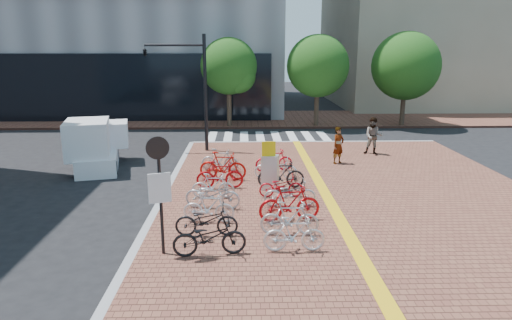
{
  "coord_description": "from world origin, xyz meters",
  "views": [
    {
      "loc": [
        -1.02,
        -13.69,
        5.46
      ],
      "look_at": [
        -0.57,
        3.01,
        1.3
      ],
      "focal_mm": 32.0,
      "sensor_mm": 36.0,
      "label": 1
    }
  ],
  "objects_px": {
    "bike_12": "(281,186)",
    "bike_6": "(223,166)",
    "box_truck": "(97,145)",
    "traffic_light_pole": "(178,71)",
    "bike_4": "(213,186)",
    "bike_11": "(290,193)",
    "bike_9": "(290,218)",
    "pedestrian_b": "(374,136)",
    "bike_0": "(209,237)",
    "notice_sign": "(160,181)",
    "bike_2": "(209,207)",
    "pedestrian_a": "(338,145)",
    "bike_7": "(220,160)",
    "bike_10": "(290,203)",
    "bike_15": "(274,160)",
    "bike_1": "(207,220)",
    "bike_8": "(294,234)",
    "bike_13": "(281,174)",
    "bike_3": "(213,194)",
    "utility_box": "(270,173)",
    "bike_14": "(276,168)",
    "bike_5": "(220,175)",
    "yellow_sign": "(269,157)"
  },
  "relations": [
    {
      "from": "pedestrian_a",
      "to": "pedestrian_b",
      "type": "height_order",
      "value": "pedestrian_b"
    },
    {
      "from": "bike_12",
      "to": "bike_13",
      "type": "bearing_deg",
      "value": -6.7
    },
    {
      "from": "bike_4",
      "to": "bike_11",
      "type": "distance_m",
      "value": 2.83
    },
    {
      "from": "bike_8",
      "to": "box_truck",
      "type": "xyz_separation_m",
      "value": [
        -8.01,
        9.33,
        0.45
      ]
    },
    {
      "from": "bike_10",
      "to": "pedestrian_b",
      "type": "height_order",
      "value": "pedestrian_b"
    },
    {
      "from": "bike_6",
      "to": "traffic_light_pole",
      "type": "relative_size",
      "value": 0.33
    },
    {
      "from": "bike_5",
      "to": "notice_sign",
      "type": "relative_size",
      "value": 0.57
    },
    {
      "from": "notice_sign",
      "to": "bike_3",
      "type": "bearing_deg",
      "value": 72.8
    },
    {
      "from": "bike_2",
      "to": "box_truck",
      "type": "distance_m",
      "value": 9.1
    },
    {
      "from": "box_truck",
      "to": "bike_11",
      "type": "bearing_deg",
      "value": -34.95
    },
    {
      "from": "bike_7",
      "to": "pedestrian_a",
      "type": "relative_size",
      "value": 0.96
    },
    {
      "from": "bike_2",
      "to": "bike_9",
      "type": "distance_m",
      "value": 2.63
    },
    {
      "from": "yellow_sign",
      "to": "bike_4",
      "type": "bearing_deg",
      "value": -156.4
    },
    {
      "from": "bike_15",
      "to": "pedestrian_b",
      "type": "height_order",
      "value": "pedestrian_b"
    },
    {
      "from": "bike_14",
      "to": "utility_box",
      "type": "height_order",
      "value": "utility_box"
    },
    {
      "from": "bike_3",
      "to": "bike_12",
      "type": "distance_m",
      "value": 2.65
    },
    {
      "from": "bike_6",
      "to": "bike_1",
      "type": "bearing_deg",
      "value": -172.8
    },
    {
      "from": "bike_0",
      "to": "notice_sign",
      "type": "relative_size",
      "value": 0.61
    },
    {
      "from": "pedestrian_a",
      "to": "bike_14",
      "type": "bearing_deg",
      "value": -173.92
    },
    {
      "from": "box_truck",
      "to": "traffic_light_pole",
      "type": "bearing_deg",
      "value": 41.96
    },
    {
      "from": "bike_14",
      "to": "bike_9",
      "type": "bearing_deg",
      "value": -171.96
    },
    {
      "from": "bike_4",
      "to": "bike_14",
      "type": "xyz_separation_m",
      "value": [
        2.42,
        2.39,
        -0.0
      ]
    },
    {
      "from": "bike_14",
      "to": "utility_box",
      "type": "relative_size",
      "value": 1.32
    },
    {
      "from": "bike_3",
      "to": "traffic_light_pole",
      "type": "height_order",
      "value": "traffic_light_pole"
    },
    {
      "from": "bike_8",
      "to": "bike_3",
      "type": "bearing_deg",
      "value": 34.23
    },
    {
      "from": "bike_3",
      "to": "bike_8",
      "type": "distance_m",
      "value": 4.19
    },
    {
      "from": "bike_12",
      "to": "notice_sign",
      "type": "bearing_deg",
      "value": 140.69
    },
    {
      "from": "bike_2",
      "to": "pedestrian_b",
      "type": "xyz_separation_m",
      "value": [
        7.64,
        9.04,
        0.45
      ]
    },
    {
      "from": "bike_1",
      "to": "bike_8",
      "type": "xyz_separation_m",
      "value": [
        2.4,
        -1.12,
        0.02
      ]
    },
    {
      "from": "bike_2",
      "to": "utility_box",
      "type": "bearing_deg",
      "value": -26.6
    },
    {
      "from": "bike_15",
      "to": "notice_sign",
      "type": "distance_m",
      "value": 8.95
    },
    {
      "from": "bike_4",
      "to": "pedestrian_a",
      "type": "bearing_deg",
      "value": -45.76
    },
    {
      "from": "bike_11",
      "to": "pedestrian_a",
      "type": "relative_size",
      "value": 1.03
    },
    {
      "from": "bike_4",
      "to": "pedestrian_a",
      "type": "xyz_separation_m",
      "value": [
        5.5,
        4.91,
        0.4
      ]
    },
    {
      "from": "bike_2",
      "to": "bike_1",
      "type": "bearing_deg",
      "value": -173.7
    },
    {
      "from": "bike_8",
      "to": "traffic_light_pole",
      "type": "bearing_deg",
      "value": 20.16
    },
    {
      "from": "bike_9",
      "to": "pedestrian_b",
      "type": "xyz_separation_m",
      "value": [
        5.24,
        10.11,
        0.43
      ]
    },
    {
      "from": "bike_12",
      "to": "bike_6",
      "type": "bearing_deg",
      "value": 41.58
    },
    {
      "from": "bike_14",
      "to": "traffic_light_pole",
      "type": "xyz_separation_m",
      "value": [
        -4.63,
        5.48,
        3.64
      ]
    },
    {
      "from": "bike_15",
      "to": "pedestrian_a",
      "type": "relative_size",
      "value": 0.97
    },
    {
      "from": "pedestrian_a",
      "to": "box_truck",
      "type": "bearing_deg",
      "value": 147.16
    },
    {
      "from": "bike_2",
      "to": "pedestrian_a",
      "type": "height_order",
      "value": "pedestrian_a"
    },
    {
      "from": "bike_8",
      "to": "traffic_light_pole",
      "type": "distance_m",
      "value": 13.69
    },
    {
      "from": "bike_13",
      "to": "bike_14",
      "type": "bearing_deg",
      "value": 6.1
    },
    {
      "from": "bike_11",
      "to": "bike_13",
      "type": "distance_m",
      "value": 2.13
    },
    {
      "from": "bike_10",
      "to": "box_truck",
      "type": "xyz_separation_m",
      "value": [
        -8.1,
        7.13,
        0.36
      ]
    },
    {
      "from": "bike_6",
      "to": "bike_13",
      "type": "distance_m",
      "value": 2.58
    },
    {
      "from": "bike_9",
      "to": "bike_0",
      "type": "bearing_deg",
      "value": 122.03
    },
    {
      "from": "box_truck",
      "to": "bike_3",
      "type": "bearing_deg",
      "value": -46.26
    },
    {
      "from": "bike_7",
      "to": "box_truck",
      "type": "bearing_deg",
      "value": 88.49
    }
  ]
}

